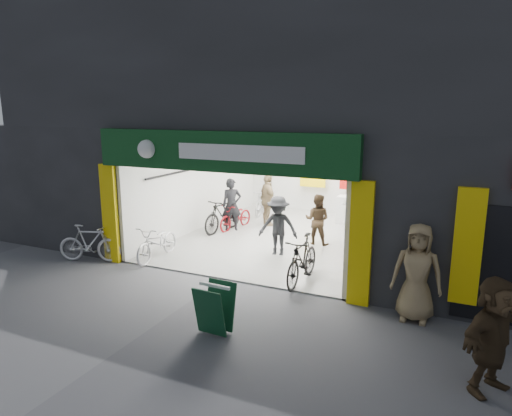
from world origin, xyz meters
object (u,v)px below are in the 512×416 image
Objects in this scene: bike_left_front at (158,242)px; pedestrian_near at (417,273)px; parked_bike at (90,243)px; sandwich_board at (215,307)px; bike_right_front at (302,260)px.

pedestrian_near is (6.66, -0.90, 0.47)m from bike_left_front.
parked_bike is 0.89× the size of pedestrian_near.
sandwich_board is at bearing -147.37° from pedestrian_near.
sandwich_board is (-3.20, -2.08, -0.45)m from pedestrian_near.
bike_left_front is 1.77m from parked_bike.
bike_left_front reaches higher than sandwich_board.
bike_left_front is 6.73m from pedestrian_near.
bike_left_front is 1.08× the size of parked_bike.
pedestrian_near is at bearing -10.59° from bike_left_front.
bike_right_front reaches higher than sandwich_board.
bike_left_front is 0.97× the size of bike_right_front.
parked_bike is at bearing -169.35° from bike_right_front.
bike_right_front is 0.99× the size of pedestrian_near.
bike_left_front is at bearing -78.46° from parked_bike.
pedestrian_near reaches higher than parked_bike.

